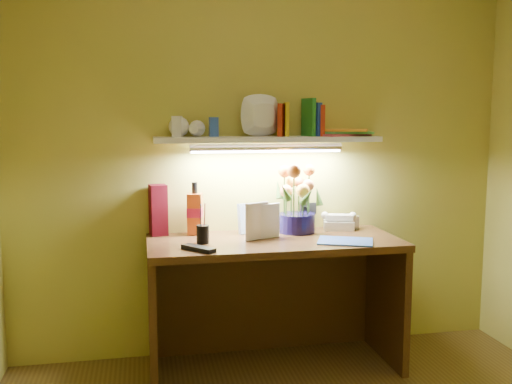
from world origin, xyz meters
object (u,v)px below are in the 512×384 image
(telephone, at_px, (339,221))
(whisky_bottle, at_px, (195,208))
(desk, at_px, (274,304))
(flower_bouquet, at_px, (297,200))
(desk_clock, at_px, (352,222))

(telephone, bearing_deg, whisky_bottle, -166.56)
(desk, bearing_deg, whisky_bottle, 152.25)
(flower_bouquet, xyz_separation_m, whisky_bottle, (-0.59, 0.05, -0.04))
(flower_bouquet, bearing_deg, desk, -135.85)
(whisky_bottle, bearing_deg, desk_clock, -0.84)
(desk, distance_m, desk_clock, 0.71)
(flower_bouquet, xyz_separation_m, telephone, (0.27, 0.03, -0.14))
(telephone, relative_size, desk_clock, 2.27)
(whisky_bottle, bearing_deg, telephone, -1.32)
(desk, relative_size, desk_clock, 17.87)
(telephone, xyz_separation_m, desk_clock, (0.09, 0.01, -0.01))
(flower_bouquet, relative_size, telephone, 2.16)
(telephone, bearing_deg, desk, -141.07)
(telephone, distance_m, desk_clock, 0.09)
(telephone, height_order, desk_clock, telephone)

